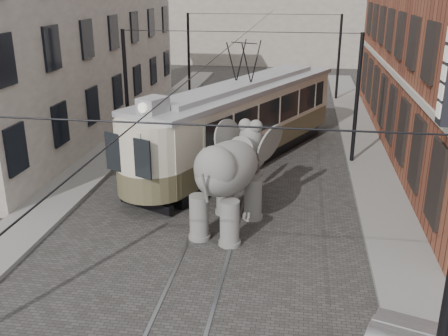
# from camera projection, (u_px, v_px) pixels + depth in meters

# --- Properties ---
(ground) EXTENTS (120.00, 120.00, 0.00)m
(ground) POSITION_uv_depth(u_px,v_px,m) (223.00, 209.00, 19.37)
(ground) COLOR #3C3A38
(tram_rails) EXTENTS (1.54, 80.00, 0.02)m
(tram_rails) POSITION_uv_depth(u_px,v_px,m) (223.00, 208.00, 19.37)
(tram_rails) COLOR slate
(tram_rails) RESTS_ON ground
(sidewalk_right) EXTENTS (2.00, 60.00, 0.15)m
(sidewalk_right) POSITION_uv_depth(u_px,v_px,m) (388.00, 217.00, 18.50)
(sidewalk_right) COLOR slate
(sidewalk_right) RESTS_ON ground
(sidewalk_left) EXTENTS (2.00, 60.00, 0.15)m
(sidewalk_left) POSITION_uv_depth(u_px,v_px,m) (60.00, 197.00, 20.26)
(sidewalk_left) COLOR slate
(sidewalk_left) RESTS_ON ground
(stucco_building) EXTENTS (7.00, 24.00, 10.00)m
(stucco_building) POSITION_uv_depth(u_px,v_px,m) (54.00, 40.00, 28.53)
(stucco_building) COLOR gray
(stucco_building) RESTS_ON ground
(catenary) EXTENTS (11.00, 30.20, 6.00)m
(catenary) POSITION_uv_depth(u_px,v_px,m) (235.00, 102.00, 23.03)
(catenary) COLOR black
(catenary) RESTS_ON ground
(tram) EXTENTS (8.52, 13.92, 5.56)m
(tram) POSITION_uv_depth(u_px,v_px,m) (243.00, 104.00, 23.66)
(tram) COLOR beige
(tram) RESTS_ON ground
(elephant) EXTENTS (4.37, 6.14, 3.40)m
(elephant) POSITION_uv_depth(u_px,v_px,m) (227.00, 182.00, 17.29)
(elephant) COLOR slate
(elephant) RESTS_ON ground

